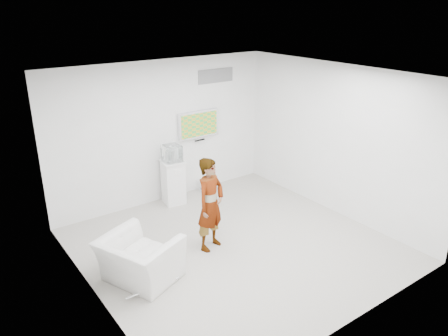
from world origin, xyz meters
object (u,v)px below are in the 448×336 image
at_px(pedestal, 173,182).
at_px(person, 210,204).
at_px(armchair, 140,259).
at_px(floor_uplight, 203,185).
at_px(tv, 198,124).

bearing_deg(pedestal, person, -100.95).
distance_m(person, armchair, 1.51).
relative_size(person, floor_uplight, 5.29).
bearing_deg(armchair, floor_uplight, -71.70).
relative_size(person, armchair, 1.49).
distance_m(tv, floor_uplight, 1.40).
bearing_deg(tv, pedestal, -162.35).
height_order(tv, armchair, tv).
bearing_deg(pedestal, tv, 17.65).
distance_m(tv, person, 2.64).
height_order(tv, pedestal, tv).
bearing_deg(tv, floor_uplight, -89.03).
distance_m(person, pedestal, 2.03).
relative_size(tv, pedestal, 1.05).
bearing_deg(tv, armchair, -137.93).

